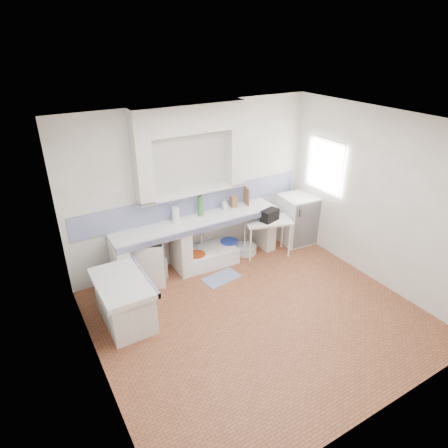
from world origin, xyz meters
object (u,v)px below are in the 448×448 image
fridge (297,219)px  side_table (267,237)px  stove (148,261)px  sink (207,257)px

fridge → side_table: bearing=-165.0°
stove → fridge: size_ratio=0.82×
sink → fridge: fridge is taller
side_table → stove: bearing=-170.1°
stove → sink: (1.09, -0.01, -0.27)m
stove → side_table: size_ratio=0.93×
sink → fridge: bearing=-1.6°
stove → fridge: 3.04m
sink → fridge: size_ratio=1.11×
sink → side_table: size_ratio=1.25×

